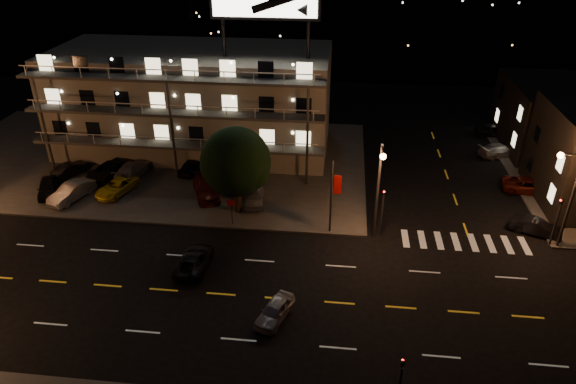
# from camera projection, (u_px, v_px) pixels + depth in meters

# --- Properties ---
(ground) EXTENTS (140.00, 140.00, 0.00)m
(ground) POSITION_uv_depth(u_px,v_px,m) (250.00, 296.00, 34.49)
(ground) COLOR black
(ground) RESTS_ON ground
(curb_nw) EXTENTS (44.00, 24.00, 0.15)m
(curb_nw) POSITION_uv_depth(u_px,v_px,m) (151.00, 159.00, 53.21)
(curb_nw) COLOR #3D3D3A
(curb_nw) RESTS_ON ground
(motel) EXTENTS (28.00, 13.80, 18.10)m
(motel) POSITION_uv_depth(u_px,v_px,m) (195.00, 100.00, 53.65)
(motel) COLOR gray
(motel) RESTS_ON ground
(side_bldg_back) EXTENTS (14.06, 12.00, 7.00)m
(side_bldg_back) POSITION_uv_depth(u_px,v_px,m) (575.00, 118.00, 54.24)
(side_bldg_back) COLOR black
(side_bldg_back) RESTS_ON ground
(streetlight_nc) EXTENTS (0.44, 1.92, 8.00)m
(streetlight_nc) POSITION_uv_depth(u_px,v_px,m) (379.00, 183.00, 38.17)
(streetlight_nc) COLOR #2D2D30
(streetlight_nc) RESTS_ON ground
(streetlight_ne) EXTENTS (1.92, 0.44, 8.00)m
(streetlight_ne) POSITION_uv_depth(u_px,v_px,m) (569.00, 190.00, 37.16)
(streetlight_ne) COLOR #2D2D30
(streetlight_ne) RESTS_ON ground
(signal_nw) EXTENTS (0.20, 0.27, 4.60)m
(signal_nw) POSITION_uv_depth(u_px,v_px,m) (382.00, 207.00, 39.76)
(signal_nw) COLOR #2D2D30
(signal_nw) RESTS_ON ground
(signal_sw) EXTENTS (0.20, 0.27, 4.60)m
(signal_sw) POSITION_uv_depth(u_px,v_px,m) (400.00, 383.00, 24.98)
(signal_sw) COLOR #2D2D30
(signal_sw) RESTS_ON ground
(signal_ne) EXTENTS (0.27, 0.20, 4.60)m
(signal_ne) POSITION_uv_depth(u_px,v_px,m) (557.00, 217.00, 38.50)
(signal_ne) COLOR #2D2D30
(signal_ne) RESTS_ON ground
(banner_north) EXTENTS (0.83, 0.16, 6.40)m
(banner_north) POSITION_uv_depth(u_px,v_px,m) (332.00, 195.00, 39.64)
(banner_north) COLOR #2D2D30
(banner_north) RESTS_ON ground
(stop_sign) EXTENTS (0.91, 0.11, 2.61)m
(stop_sign) POSITION_uv_depth(u_px,v_px,m) (231.00, 207.00, 41.41)
(stop_sign) COLOR #2D2D30
(stop_sign) RESTS_ON ground
(tree) EXTENTS (6.01, 5.79, 7.57)m
(tree) POSITION_uv_depth(u_px,v_px,m) (235.00, 164.00, 41.79)
(tree) COLOR black
(tree) RESTS_ON curb_nw
(lot_car_0) EXTENTS (3.03, 4.25, 1.35)m
(lot_car_0) POSITION_uv_depth(u_px,v_px,m) (48.00, 188.00, 46.23)
(lot_car_0) COLOR black
(lot_car_0) RESTS_ON curb_nw
(lot_car_1) EXTENTS (3.01, 4.79, 1.49)m
(lot_car_1) POSITION_uv_depth(u_px,v_px,m) (71.00, 192.00, 45.39)
(lot_car_1) COLOR gray
(lot_car_1) RESTS_ON curb_nw
(lot_car_2) EXTENTS (3.35, 4.84, 1.23)m
(lot_car_2) POSITION_uv_depth(u_px,v_px,m) (117.00, 187.00, 46.46)
(lot_car_2) COLOR yellow
(lot_car_2) RESTS_ON curb_nw
(lot_car_3) EXTENTS (3.72, 5.24, 1.41)m
(lot_car_3) POSITION_uv_depth(u_px,v_px,m) (206.00, 188.00, 46.05)
(lot_car_3) COLOR #5C170D
(lot_car_3) RESTS_ON curb_nw
(lot_car_4) EXTENTS (2.15, 4.22, 1.38)m
(lot_car_4) POSITION_uv_depth(u_px,v_px,m) (254.00, 196.00, 44.84)
(lot_car_4) COLOR gray
(lot_car_4) RESTS_ON curb_nw
(lot_car_5) EXTENTS (2.82, 4.02, 1.26)m
(lot_car_5) POSITION_uv_depth(u_px,v_px,m) (71.00, 169.00, 49.66)
(lot_car_5) COLOR black
(lot_car_5) RESTS_ON curb_nw
(lot_car_6) EXTENTS (3.95, 5.81, 1.48)m
(lot_car_6) POSITION_uv_depth(u_px,v_px,m) (113.00, 168.00, 49.57)
(lot_car_6) COLOR black
(lot_car_6) RESTS_ON curb_nw
(lot_car_7) EXTENTS (2.65, 5.16, 1.43)m
(lot_car_7) POSITION_uv_depth(u_px,v_px,m) (133.00, 169.00, 49.47)
(lot_car_7) COLOR gray
(lot_car_7) RESTS_ON curb_nw
(lot_car_8) EXTENTS (2.09, 4.06, 1.32)m
(lot_car_8) POSITION_uv_depth(u_px,v_px,m) (192.00, 166.00, 50.18)
(lot_car_8) COLOR black
(lot_car_8) RESTS_ON curb_nw
(lot_car_9) EXTENTS (3.14, 4.82, 1.50)m
(lot_car_9) POSITION_uv_depth(u_px,v_px,m) (235.00, 169.00, 49.45)
(lot_car_9) COLOR #5C170D
(lot_car_9) RESTS_ON curb_nw
(side_car_0) EXTENTS (4.10, 2.74, 1.28)m
(side_car_0) POSITION_uv_depth(u_px,v_px,m) (536.00, 227.00, 40.87)
(side_car_0) COLOR black
(side_car_0) RESTS_ON ground
(side_car_1) EXTENTS (5.19, 2.81, 1.38)m
(side_car_1) POSITION_uv_depth(u_px,v_px,m) (530.00, 185.00, 46.88)
(side_car_1) COLOR #5C170D
(side_car_1) RESTS_ON ground
(side_car_2) EXTENTS (4.96, 3.39, 1.33)m
(side_car_2) POSITION_uv_depth(u_px,v_px,m) (500.00, 150.00, 53.76)
(side_car_2) COLOR gray
(side_car_2) RESTS_ON ground
(side_car_3) EXTENTS (4.28, 2.01, 1.42)m
(side_car_3) POSITION_uv_depth(u_px,v_px,m) (494.00, 130.00, 58.54)
(side_car_3) COLOR black
(side_car_3) RESTS_ON ground
(road_car_east) EXTENTS (2.57, 3.84, 1.22)m
(road_car_east) POSITION_uv_depth(u_px,v_px,m) (275.00, 311.00, 32.37)
(road_car_east) COLOR gray
(road_car_east) RESTS_ON ground
(road_car_west) EXTENTS (2.25, 4.55, 1.24)m
(road_car_west) POSITION_uv_depth(u_px,v_px,m) (194.00, 260.00, 37.04)
(road_car_west) COLOR black
(road_car_west) RESTS_ON ground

